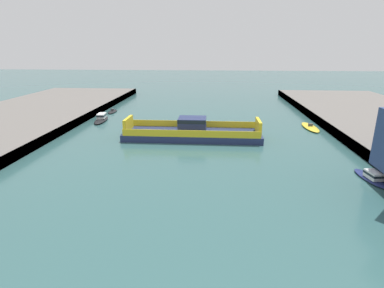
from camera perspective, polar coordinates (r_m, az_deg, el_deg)
name	(u,v)px	position (r m, az deg, el deg)	size (l,w,h in m)	color
chain_ferry	(192,132)	(50.80, 0.05, 2.28)	(22.64, 6.67, 3.49)	navy
moored_boat_near_left	(101,118)	(65.91, -16.60, 4.64)	(3.00, 7.79, 1.48)	black
moored_boat_near_right	(310,127)	(61.51, 21.24, 2.97)	(2.50, 7.72, 0.92)	yellow
moored_boat_mid_left	(372,177)	(40.43, 30.58, -5.29)	(2.53, 5.88, 1.18)	navy
moored_boat_far_left	(112,111)	(74.28, -14.65, 5.92)	(1.85, 4.98, 0.86)	black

